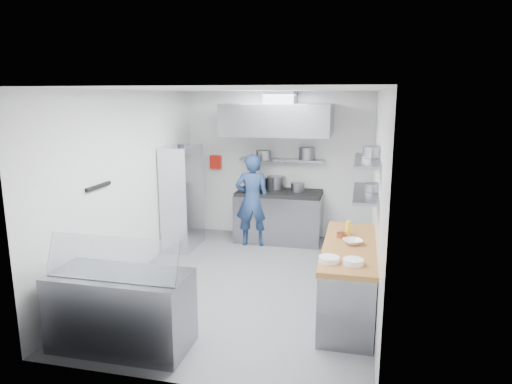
% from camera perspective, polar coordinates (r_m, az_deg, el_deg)
% --- Properties ---
extents(floor, '(5.00, 5.00, 0.00)m').
position_cam_1_polar(floor, '(6.90, -1.15, -11.24)').
color(floor, '#545456').
rests_on(floor, ground).
extents(ceiling, '(5.00, 5.00, 0.00)m').
position_cam_1_polar(ceiling, '(6.34, -1.25, 12.71)').
color(ceiling, silver).
rests_on(ceiling, wall_back).
extents(wall_back, '(3.60, 2.80, 0.02)m').
position_cam_1_polar(wall_back, '(8.88, 2.77, 3.43)').
color(wall_back, white).
rests_on(wall_back, floor).
extents(wall_front, '(3.60, 2.80, 0.02)m').
position_cam_1_polar(wall_front, '(4.18, -9.70, -6.61)').
color(wall_front, white).
rests_on(wall_front, floor).
extents(wall_left, '(2.80, 5.00, 0.02)m').
position_cam_1_polar(wall_left, '(7.13, -15.38, 0.88)').
color(wall_left, white).
rests_on(wall_left, floor).
extents(wall_right, '(2.80, 5.00, 0.02)m').
position_cam_1_polar(wall_right, '(6.29, 14.92, -0.54)').
color(wall_right, white).
rests_on(wall_right, floor).
extents(gas_range, '(1.60, 0.80, 0.90)m').
position_cam_1_polar(gas_range, '(8.67, 2.88, -3.20)').
color(gas_range, gray).
rests_on(gas_range, floor).
extents(cooktop, '(1.57, 0.78, 0.06)m').
position_cam_1_polar(cooktop, '(8.56, 2.92, -0.09)').
color(cooktop, black).
rests_on(cooktop, gas_range).
extents(stock_pot_left, '(0.25, 0.25, 0.20)m').
position_cam_1_polar(stock_pot_left, '(8.79, 0.56, 1.10)').
color(stock_pot_left, slate).
rests_on(stock_pot_left, cooktop).
extents(stock_pot_mid, '(0.34, 0.34, 0.24)m').
position_cam_1_polar(stock_pot_mid, '(8.78, 2.48, 1.22)').
color(stock_pot_mid, slate).
rests_on(stock_pot_mid, cooktop).
extents(stock_pot_right, '(0.26, 0.26, 0.16)m').
position_cam_1_polar(stock_pot_right, '(8.55, 5.23, 0.61)').
color(stock_pot_right, slate).
rests_on(stock_pot_right, cooktop).
extents(over_range_shelf, '(1.60, 0.30, 0.04)m').
position_cam_1_polar(over_range_shelf, '(8.69, 3.24, 4.04)').
color(over_range_shelf, gray).
rests_on(over_range_shelf, wall_back).
extents(shelf_pot_a, '(0.28, 0.28, 0.18)m').
position_cam_1_polar(shelf_pot_a, '(8.51, 0.94, 4.63)').
color(shelf_pot_a, slate).
rests_on(shelf_pot_a, over_range_shelf).
extents(shelf_pot_b, '(0.29, 0.29, 0.22)m').
position_cam_1_polar(shelf_pot_b, '(8.68, 6.36, 4.84)').
color(shelf_pot_b, slate).
rests_on(shelf_pot_b, over_range_shelf).
extents(extractor_hood, '(1.90, 1.15, 0.55)m').
position_cam_1_polar(extractor_hood, '(8.21, 2.80, 9.05)').
color(extractor_hood, gray).
rests_on(extractor_hood, wall_back).
extents(hood_duct, '(0.55, 0.55, 0.24)m').
position_cam_1_polar(hood_duct, '(8.42, 3.11, 11.70)').
color(hood_duct, slate).
rests_on(hood_duct, extractor_hood).
extents(red_firebox, '(0.22, 0.10, 0.26)m').
position_cam_1_polar(red_firebox, '(9.12, -5.06, 3.75)').
color(red_firebox, red).
rests_on(red_firebox, wall_back).
extents(chef, '(0.68, 0.50, 1.70)m').
position_cam_1_polar(chef, '(8.31, -0.46, -1.03)').
color(chef, navy).
rests_on(chef, floor).
extents(wire_rack, '(0.50, 0.90, 1.85)m').
position_cam_1_polar(wire_rack, '(8.30, -9.17, -0.66)').
color(wire_rack, silver).
rests_on(wire_rack, floor).
extents(rack_bin_a, '(0.15, 0.19, 0.17)m').
position_cam_1_polar(rack_bin_a, '(8.02, -10.07, -2.05)').
color(rack_bin_a, white).
rests_on(rack_bin_a, wire_rack).
extents(rack_bin_b, '(0.15, 0.19, 0.17)m').
position_cam_1_polar(rack_bin_b, '(8.18, -9.40, 1.83)').
color(rack_bin_b, yellow).
rests_on(rack_bin_b, wire_rack).
extents(rack_jar, '(0.11, 0.11, 0.18)m').
position_cam_1_polar(rack_jar, '(8.02, -9.37, 5.25)').
color(rack_jar, black).
rests_on(rack_jar, wire_rack).
extents(knife_strip, '(0.04, 0.55, 0.05)m').
position_cam_1_polar(knife_strip, '(6.32, -19.09, 0.66)').
color(knife_strip, black).
rests_on(knife_strip, wall_left).
extents(prep_counter_base, '(0.62, 2.00, 0.84)m').
position_cam_1_polar(prep_counter_base, '(6.00, 11.46, -10.80)').
color(prep_counter_base, gray).
rests_on(prep_counter_base, floor).
extents(prep_counter_top, '(0.65, 2.04, 0.06)m').
position_cam_1_polar(prep_counter_top, '(5.84, 11.64, -6.72)').
color(prep_counter_top, '#985728').
rests_on(prep_counter_top, prep_counter_base).
extents(plate_stack_a, '(0.23, 0.23, 0.06)m').
position_cam_1_polar(plate_stack_a, '(5.18, 12.06, -8.51)').
color(plate_stack_a, white).
rests_on(plate_stack_a, prep_counter_top).
extents(plate_stack_b, '(0.23, 0.23, 0.06)m').
position_cam_1_polar(plate_stack_b, '(5.20, 9.12, -8.31)').
color(plate_stack_b, white).
rests_on(plate_stack_b, prep_counter_top).
extents(copper_pan, '(0.14, 0.14, 0.06)m').
position_cam_1_polar(copper_pan, '(6.09, 10.70, -5.32)').
color(copper_pan, '#B35232').
rests_on(copper_pan, prep_counter_top).
extents(squeeze_bottle, '(0.06, 0.06, 0.18)m').
position_cam_1_polar(squeeze_bottle, '(6.22, 11.43, -4.41)').
color(squeeze_bottle, yellow).
rests_on(squeeze_bottle, prep_counter_top).
extents(mixing_bowl, '(0.31, 0.31, 0.06)m').
position_cam_1_polar(mixing_bowl, '(5.85, 12.01, -6.09)').
color(mixing_bowl, white).
rests_on(mixing_bowl, prep_counter_top).
extents(wall_shelf_lower, '(0.30, 1.30, 0.04)m').
position_cam_1_polar(wall_shelf_lower, '(5.97, 13.51, -0.14)').
color(wall_shelf_lower, gray).
rests_on(wall_shelf_lower, wall_right).
extents(wall_shelf_upper, '(0.30, 1.30, 0.04)m').
position_cam_1_polar(wall_shelf_upper, '(5.90, 13.71, 3.85)').
color(wall_shelf_upper, gray).
rests_on(wall_shelf_upper, wall_right).
extents(shelf_pot_c, '(0.23, 0.23, 0.10)m').
position_cam_1_polar(shelf_pot_c, '(6.01, 14.55, 0.56)').
color(shelf_pot_c, slate).
rests_on(shelf_pot_c, wall_shelf_lower).
extents(shelf_pot_d, '(0.29, 0.29, 0.14)m').
position_cam_1_polar(shelf_pot_d, '(6.06, 14.55, 4.88)').
color(shelf_pot_d, slate).
rests_on(shelf_pot_d, wall_shelf_upper).
extents(display_case, '(1.50, 0.70, 0.85)m').
position_cam_1_polar(display_case, '(5.34, -16.49, -13.99)').
color(display_case, gray).
rests_on(display_case, floor).
extents(display_glass, '(1.47, 0.19, 0.42)m').
position_cam_1_polar(display_glass, '(5.00, -17.60, -7.87)').
color(display_glass, silver).
rests_on(display_glass, display_case).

